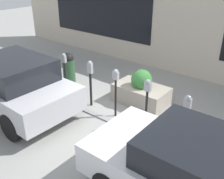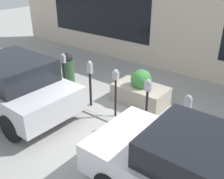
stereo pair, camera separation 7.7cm
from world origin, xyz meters
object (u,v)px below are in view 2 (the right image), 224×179
at_px(parking_meter_nearest, 187,111).
at_px(parking_meter_second, 147,95).
at_px(parked_car_front, 198,172).
at_px(parking_meter_middle, 116,83).
at_px(planter_box, 141,91).
at_px(parked_car_middle, 12,84).
at_px(trash_bin, 68,69).
at_px(parking_meter_fourth, 90,77).
at_px(parking_meter_farthest, 64,68).

height_order(parking_meter_nearest, parking_meter_second, parking_meter_second).
xyz_separation_m(parking_meter_nearest, parked_car_front, (-0.93, 1.56, -0.16)).
bearing_deg(parking_meter_middle, parked_car_front, 152.87).
xyz_separation_m(parking_meter_second, parking_meter_middle, (1.02, -0.00, 0.04)).
relative_size(planter_box, parked_car_front, 0.42).
height_order(parking_meter_middle, parked_car_front, parking_meter_middle).
xyz_separation_m(parking_meter_nearest, parked_car_middle, (4.67, 1.62, -0.06)).
bearing_deg(trash_bin, parked_car_front, 158.43).
bearing_deg(parking_meter_fourth, planter_box, -135.10).
distance_m(parking_meter_nearest, parking_meter_fourth, 3.08).
height_order(parking_meter_second, trash_bin, parking_meter_second).
distance_m(parking_meter_nearest, parking_meter_second, 1.07).
distance_m(parking_meter_nearest, parking_meter_middle, 2.10).
xyz_separation_m(parking_meter_nearest, trash_bin, (4.83, -0.71, -0.33)).
bearing_deg(parking_meter_farthest, parking_meter_fourth, -179.49).
relative_size(parking_meter_fourth, parked_car_middle, 0.35).
xyz_separation_m(parking_meter_middle, parked_car_middle, (2.58, 1.60, -0.18)).
distance_m(parking_meter_middle, parked_car_front, 3.40).
xyz_separation_m(parking_meter_farthest, trash_bin, (0.62, -0.72, -0.40)).
xyz_separation_m(parking_meter_fourth, parking_meter_farthest, (1.13, 0.01, 0.02)).
relative_size(parking_meter_second, planter_box, 0.86).
relative_size(parking_meter_nearest, parking_meter_second, 0.93).
distance_m(parked_car_front, parked_car_middle, 5.60).
height_order(parking_meter_nearest, trash_bin, parking_meter_nearest).
bearing_deg(parking_meter_second, parking_meter_nearest, -179.09).
xyz_separation_m(parking_meter_second, parking_meter_farthest, (3.14, -0.01, -0.01)).
xyz_separation_m(parking_meter_nearest, parking_meter_middle, (2.09, 0.02, 0.12)).
bearing_deg(parking_meter_middle, parking_meter_nearest, -179.57).
bearing_deg(parked_car_front, planter_box, -43.27).
distance_m(parking_meter_second, parking_meter_fourth, 2.01).
bearing_deg(parking_meter_fourth, parked_car_front, 158.59).
distance_m(parking_meter_fourth, planter_box, 1.67).
distance_m(parking_meter_second, parked_car_middle, 3.94).
xyz_separation_m(parking_meter_second, parked_car_front, (-2.00, 1.55, -0.24)).
relative_size(parked_car_middle, trash_bin, 3.63).
relative_size(planter_box, parked_car_middle, 0.40).
relative_size(parking_meter_second, parking_meter_fourth, 0.98).
relative_size(parking_meter_nearest, parked_car_middle, 0.32).
bearing_deg(parking_meter_second, parking_meter_middle, -0.06).
height_order(parked_car_middle, trash_bin, parked_car_middle).
bearing_deg(parked_car_middle, planter_box, -133.77).
bearing_deg(parked_car_middle, parked_car_front, -178.56).
bearing_deg(parked_car_middle, parking_meter_farthest, -104.87).
distance_m(parking_meter_fourth, parked_car_front, 4.31).
xyz_separation_m(parking_meter_second, parked_car_middle, (3.60, 1.60, -0.14)).
xyz_separation_m(parking_meter_middle, parking_meter_farthest, (2.12, -0.01, -0.05)).
xyz_separation_m(parking_meter_second, trash_bin, (3.76, -0.73, -0.41)).
bearing_deg(parked_car_middle, parking_meter_middle, -147.24).
relative_size(parking_meter_nearest, trash_bin, 1.15).
bearing_deg(parked_car_middle, parking_meter_second, -155.13).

